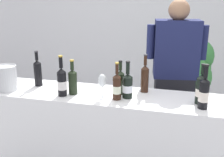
% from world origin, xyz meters
% --- Properties ---
extents(wall_back, '(8.00, 0.10, 2.80)m').
position_xyz_m(wall_back, '(0.00, 2.60, 1.40)').
color(wall_back, white).
rests_on(wall_back, ground_plane).
extents(counter, '(2.33, 0.52, 0.91)m').
position_xyz_m(counter, '(0.00, 0.00, 0.46)').
color(counter, white).
rests_on(counter, ground_plane).
extents(wine_bottle_0, '(0.08, 0.08, 0.36)m').
position_xyz_m(wine_bottle_0, '(-0.43, -0.12, 1.04)').
color(wine_bottle_0, black).
rests_on(wine_bottle_0, counter).
extents(wine_bottle_1, '(0.07, 0.07, 0.34)m').
position_xyz_m(wine_bottle_1, '(0.24, 0.15, 1.05)').
color(wine_bottle_1, black).
rests_on(wine_bottle_1, counter).
extents(wine_bottle_3, '(0.08, 0.08, 0.33)m').
position_xyz_m(wine_bottle_3, '(0.71, -0.01, 1.03)').
color(wine_bottle_3, black).
rests_on(wine_bottle_3, counter).
extents(wine_bottle_4, '(0.07, 0.07, 0.30)m').
position_xyz_m(wine_bottle_4, '(0.04, 0.04, 1.03)').
color(wine_bottle_4, black).
rests_on(wine_bottle_4, counter).
extents(wine_bottle_5, '(0.09, 0.09, 0.32)m').
position_xyz_m(wine_bottle_5, '(0.12, -0.03, 1.02)').
color(wine_bottle_5, black).
rests_on(wine_bottle_5, counter).
extents(wine_bottle_6, '(0.07, 0.07, 0.32)m').
position_xyz_m(wine_bottle_6, '(0.04, -0.09, 1.02)').
color(wine_bottle_6, black).
rests_on(wine_bottle_6, counter).
extents(wine_bottle_7, '(0.08, 0.08, 0.35)m').
position_xyz_m(wine_bottle_7, '(0.73, -0.11, 1.04)').
color(wine_bottle_7, black).
rests_on(wine_bottle_7, counter).
extents(wine_bottle_8, '(0.07, 0.07, 0.34)m').
position_xyz_m(wine_bottle_8, '(-0.77, 0.08, 1.05)').
color(wine_bottle_8, black).
rests_on(wine_bottle_8, counter).
extents(wine_bottle_9, '(0.08, 0.08, 0.31)m').
position_xyz_m(wine_bottle_9, '(-0.36, -0.06, 1.03)').
color(wine_bottle_9, black).
rests_on(wine_bottle_9, counter).
extents(wine_glass, '(0.08, 0.08, 0.21)m').
position_xyz_m(wine_glass, '(-0.08, -0.09, 1.05)').
color(wine_glass, silver).
rests_on(wine_glass, counter).
extents(ice_bucket, '(0.20, 0.20, 0.23)m').
position_xyz_m(ice_bucket, '(-0.99, -0.11, 1.03)').
color(ice_bucket, silver).
rests_on(ice_bucket, counter).
extents(person_server, '(0.59, 0.30, 1.71)m').
position_xyz_m(person_server, '(0.49, 0.58, 0.84)').
color(person_server, black).
rests_on(person_server, ground_plane).
extents(potted_shrub, '(0.68, 0.66, 1.25)m').
position_xyz_m(potted_shrub, '(0.62, 1.15, 0.85)').
color(potted_shrub, brown).
rests_on(potted_shrub, ground_plane).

